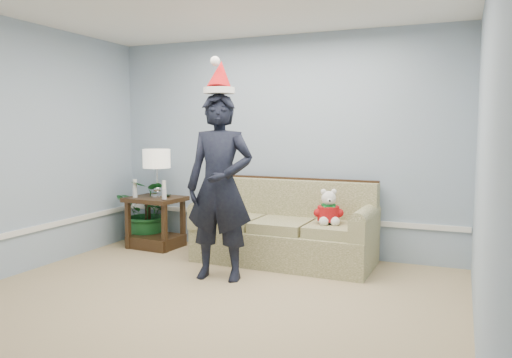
{
  "coord_description": "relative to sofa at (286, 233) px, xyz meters",
  "views": [
    {
      "loc": [
        2.12,
        -3.39,
        1.55
      ],
      "look_at": [
        0.07,
        1.55,
        1.02
      ],
      "focal_mm": 35.0,
      "sensor_mm": 36.0,
      "label": 1
    }
  ],
  "objects": [
    {
      "name": "room_shell",
      "position": [
        -0.23,
        -2.07,
        1.01
      ],
      "size": [
        4.54,
        5.04,
        2.74
      ],
      "color": "tan",
      "rests_on": "ground"
    },
    {
      "name": "wainscot_trim",
      "position": [
        -1.41,
        -0.89,
        0.11
      ],
      "size": [
        4.49,
        4.99,
        0.06
      ],
      "color": "white",
      "rests_on": "room_shell"
    },
    {
      "name": "sofa",
      "position": [
        0.0,
        0.0,
        0.0
      ],
      "size": [
        2.07,
        0.93,
        0.96
      ],
      "rotation": [
        0.0,
        0.0,
        -0.03
      ],
      "color": "brown",
      "rests_on": "room_shell"
    },
    {
      "name": "side_table",
      "position": [
        -1.81,
        0.01,
        -0.08
      ],
      "size": [
        0.73,
        0.63,
        0.67
      ],
      "rotation": [
        0.0,
        0.0,
        -0.08
      ],
      "color": "#3A2515",
      "rests_on": "room_shell"
    },
    {
      "name": "table_lamp",
      "position": [
        -1.76,
        -0.01,
        0.8
      ],
      "size": [
        0.35,
        0.35,
        0.63
      ],
      "color": "silver",
      "rests_on": "side_table"
    },
    {
      "name": "candle_pair",
      "position": [
        -1.81,
        -0.12,
        0.43
      ],
      "size": [
        0.51,
        0.06,
        0.24
      ],
      "color": "silver",
      "rests_on": "side_table"
    },
    {
      "name": "houseplant",
      "position": [
        -2.02,
        0.16,
        0.1
      ],
      "size": [
        0.86,
        0.77,
        0.87
      ],
      "primitive_type": "imported",
      "rotation": [
        0.0,
        0.0,
        0.12
      ],
      "color": "#1C5E29",
      "rests_on": "room_shell"
    },
    {
      "name": "man",
      "position": [
        -0.4,
        -0.91,
        0.62
      ],
      "size": [
        0.76,
        0.55,
        1.92
      ],
      "primitive_type": "imported",
      "rotation": [
        0.0,
        0.0,
        0.14
      ],
      "color": "black",
      "rests_on": "room_shell"
    },
    {
      "name": "santa_hat",
      "position": [
        -0.4,
        -0.89,
        1.72
      ],
      "size": [
        0.37,
        0.4,
        0.37
      ],
      "rotation": [
        0.0,
        0.0,
        0.18
      ],
      "color": "white",
      "rests_on": "man"
    },
    {
      "name": "teddy_bear",
      "position": [
        0.54,
        -0.12,
        0.31
      ],
      "size": [
        0.31,
        0.31,
        0.4
      ],
      "rotation": [
        0.0,
        0.0,
        0.37
      ],
      "color": "white",
      "rests_on": "sofa"
    }
  ]
}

